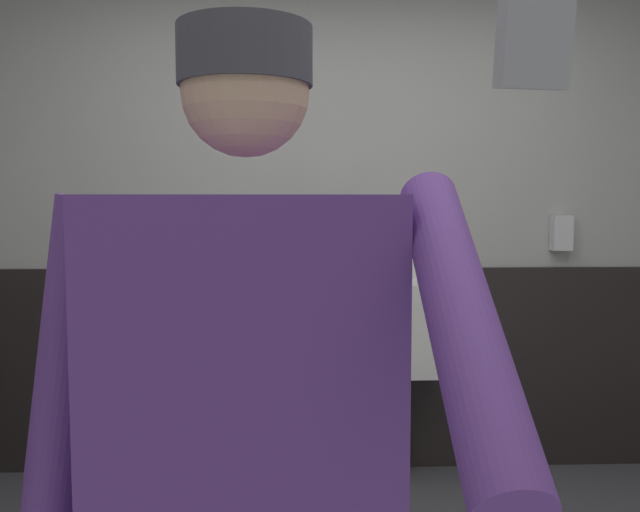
{
  "coord_description": "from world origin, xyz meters",
  "views": [
    {
      "loc": [
        -0.2,
        -1.65,
        1.38
      ],
      "look_at": [
        -0.14,
        0.01,
        1.25
      ],
      "focal_mm": 37.32,
      "sensor_mm": 36.0,
      "label": 1
    }
  ],
  "objects_px": {
    "cell_phone": "(532,21)",
    "person": "(248,453)",
    "urinal_left": "(259,327)",
    "urinal_middle": "(410,326)",
    "soap_dispenser": "(561,233)"
  },
  "relations": [
    {
      "from": "cell_phone",
      "to": "person",
      "type": "bearing_deg",
      "value": 111.16
    },
    {
      "from": "urinal_left",
      "to": "person",
      "type": "distance_m",
      "value": 2.2
    },
    {
      "from": "person",
      "to": "cell_phone",
      "type": "height_order",
      "value": "person"
    },
    {
      "from": "person",
      "to": "cell_phone",
      "type": "bearing_deg",
      "value": -61.24
    },
    {
      "from": "urinal_left",
      "to": "person",
      "type": "height_order",
      "value": "person"
    },
    {
      "from": "urinal_middle",
      "to": "cell_phone",
      "type": "relative_size",
      "value": 11.27
    },
    {
      "from": "urinal_left",
      "to": "cell_phone",
      "type": "distance_m",
      "value": 2.82
    },
    {
      "from": "cell_phone",
      "to": "soap_dispenser",
      "type": "distance_m",
      "value": 3.06
    },
    {
      "from": "person",
      "to": "cell_phone",
      "type": "xyz_separation_m",
      "value": [
        0.28,
        -0.5,
        0.56
      ]
    },
    {
      "from": "urinal_middle",
      "to": "person",
      "type": "height_order",
      "value": "person"
    },
    {
      "from": "urinal_middle",
      "to": "soap_dispenser",
      "type": "relative_size",
      "value": 6.89
    },
    {
      "from": "soap_dispenser",
      "to": "urinal_left",
      "type": "bearing_deg",
      "value": -175.59
    },
    {
      "from": "person",
      "to": "urinal_left",
      "type": "bearing_deg",
      "value": 92.81
    },
    {
      "from": "person",
      "to": "urinal_middle",
      "type": "bearing_deg",
      "value": 73.63
    },
    {
      "from": "cell_phone",
      "to": "soap_dispenser",
      "type": "xyz_separation_m",
      "value": [
        1.17,
        2.81,
        -0.3
      ]
    }
  ]
}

